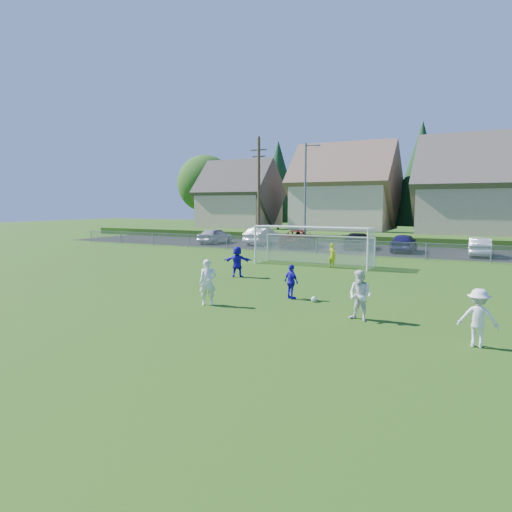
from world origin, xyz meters
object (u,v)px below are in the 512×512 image
object	(u,v)px
car_a	(215,236)
car_e	(404,243)
player_white_c	(478,318)
soccer_ball	(314,299)
car_f	(480,247)
player_blue_a	(291,282)
car_d	(358,241)
player_blue_b	(237,262)
goalkeeper	(332,255)
car_b	(263,236)
player_white_b	(360,296)
player_white_a	(208,282)
car_c	(299,238)
soccer_goal	(314,239)

from	to	relation	value
car_a	car_e	distance (m)	17.79
player_white_c	car_a	world-z (taller)	player_white_c
soccer_ball	player_white_c	distance (m)	6.84
car_f	car_a	bearing A→B (deg)	-4.36
car_a	player_blue_a	bearing A→B (deg)	129.60
car_d	car_e	world-z (taller)	car_e
car_f	player_blue_b	bearing A→B (deg)	52.33
goalkeeper	car_b	size ratio (longest dim) A/B	0.31
car_a	soccer_ball	bearing A→B (deg)	131.09
car_a	goalkeeper	bearing A→B (deg)	144.94
player_blue_b	car_d	distance (m)	18.05
player_white_b	car_b	size ratio (longest dim) A/B	0.35
player_white_a	car_b	xyz separation A→B (m)	(-9.80, 24.44, -0.08)
player_white_a	car_e	distance (m)	23.68
player_white_b	soccer_ball	bearing A→B (deg)	157.26
goalkeeper	car_c	bearing A→B (deg)	-36.50
goalkeeper	car_f	world-z (taller)	goalkeeper
soccer_goal	player_white_a	bearing A→B (deg)	-88.48
goalkeeper	soccer_goal	distance (m)	1.72
soccer_ball	soccer_goal	bearing A→B (deg)	110.04
player_white_a	car_b	world-z (taller)	player_white_a
player_blue_a	car_c	distance (m)	22.57
car_c	soccer_ball	bearing A→B (deg)	105.92
player_white_a	player_blue_a	distance (m)	3.49
car_d	goalkeeper	bearing A→B (deg)	94.99
player_blue_a	car_d	distance (m)	22.05
player_white_a	player_blue_a	bearing A→B (deg)	10.11
player_blue_b	car_d	xyz separation A→B (m)	(1.77, 17.97, -0.13)
soccer_ball	car_a	world-z (taller)	car_a
player_blue_b	car_e	size ratio (longest dim) A/B	0.38
player_white_c	soccer_goal	distance (m)	16.83
player_blue_b	player_white_b	bearing A→B (deg)	124.74
car_b	car_d	distance (m)	9.25
soccer_ball	player_blue_b	world-z (taller)	player_blue_b
player_blue_a	player_white_a	bearing A→B (deg)	75.92
player_white_c	player_blue_b	distance (m)	13.83
player_blue_a	car_f	bearing A→B (deg)	-77.65
player_white_c	car_b	world-z (taller)	player_white_c
goalkeeper	car_c	distance (m)	13.21
goalkeeper	car_d	size ratio (longest dim) A/B	0.31
car_c	soccer_goal	bearing A→B (deg)	108.89
player_blue_b	soccer_goal	world-z (taller)	soccer_goal
player_white_b	player_blue_a	xyz separation A→B (m)	(-3.39, 2.18, -0.14)
player_white_b	car_e	size ratio (longest dim) A/B	0.39
car_a	car_b	size ratio (longest dim) A/B	0.91
soccer_ball	car_f	distance (m)	21.31
car_f	car_e	bearing A→B (deg)	-8.48
player_white_a	soccer_goal	xyz separation A→B (m)	(-0.34, 12.75, 0.74)
car_d	car_c	bearing A→B (deg)	6.21
car_e	car_d	bearing A→B (deg)	-14.95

